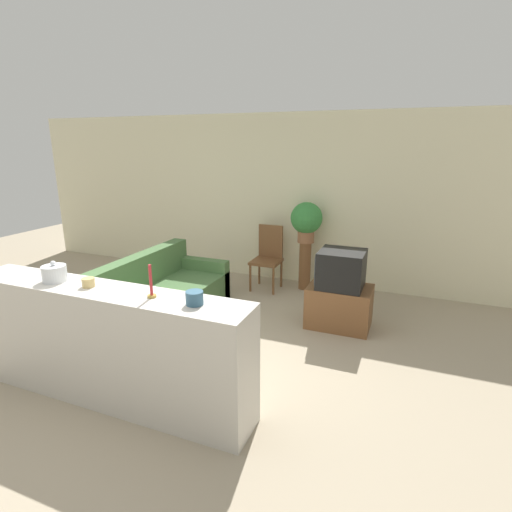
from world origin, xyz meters
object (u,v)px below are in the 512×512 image
couch (159,300)px  wooden_chair (268,255)px  decorative_bowl (54,273)px  potted_plant (306,220)px  television (341,269)px

couch → wooden_chair: (0.86, 1.71, 0.25)m
wooden_chair → decorative_bowl: 3.40m
potted_plant → decorative_bowl: bearing=-112.0°
couch → television: size_ratio=3.71×
potted_plant → couch: bearing=-127.1°
couch → wooden_chair: size_ratio=2.06×
decorative_bowl → television: bearing=46.7°
potted_plant → decorative_bowl: potted_plant is taller
couch → potted_plant: size_ratio=3.31×
couch → decorative_bowl: size_ratio=9.92×
wooden_chair → decorative_bowl: size_ratio=4.81×
wooden_chair → couch: bearing=-116.7°
television → wooden_chair: (-1.31, 0.98, -0.21)m
couch → potted_plant: 2.49m
couch → wooden_chair: bearing=63.3°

